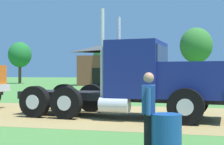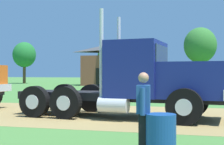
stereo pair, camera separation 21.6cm
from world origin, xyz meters
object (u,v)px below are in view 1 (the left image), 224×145
at_px(truck_foreground_white, 144,81).
at_px(visitor_walking_mid, 149,109).
at_px(shed_building, 113,65).
at_px(steel_barrel, 167,135).

distance_m(truck_foreground_white, visitor_walking_mid, 5.09).
bearing_deg(visitor_walking_mid, truck_foreground_white, 99.74).
height_order(visitor_walking_mid, shed_building, shed_building).
bearing_deg(visitor_walking_mid, shed_building, 104.93).
distance_m(truck_foreground_white, steel_barrel, 5.38).
xyz_separation_m(visitor_walking_mid, shed_building, (-9.38, 35.19, 1.81)).
height_order(truck_foreground_white, steel_barrel, truck_foreground_white).
distance_m(steel_barrel, shed_building, 36.73).
bearing_deg(truck_foreground_white, shed_building, 105.77).
bearing_deg(truck_foreground_white, visitor_walking_mid, -80.26).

